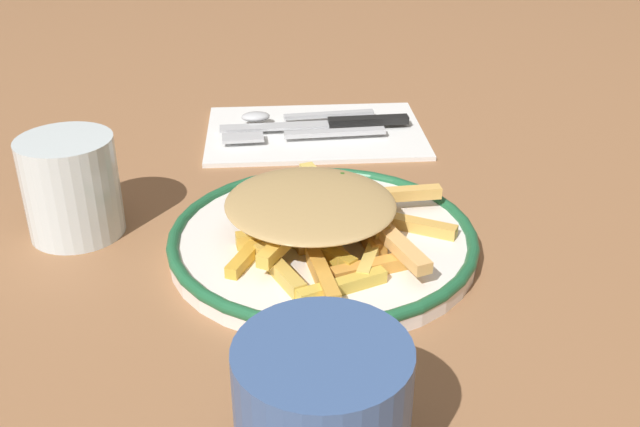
{
  "coord_description": "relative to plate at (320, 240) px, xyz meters",
  "views": [
    {
      "loc": [
        -0.52,
        -0.0,
        0.31
      ],
      "look_at": [
        0.0,
        0.0,
        0.03
      ],
      "focal_mm": 41.6,
      "sensor_mm": 36.0,
      "label": 1
    }
  ],
  "objects": [
    {
      "name": "ground_plane",
      "position": [
        0.0,
        0.0,
        -0.01
      ],
      "size": [
        2.6,
        2.6,
        0.0
      ],
      "primitive_type": "plane",
      "color": "#996843"
    },
    {
      "name": "plate",
      "position": [
        0.0,
        0.0,
        0.0
      ],
      "size": [
        0.25,
        0.25,
        0.02
      ],
      "color": "white",
      "rests_on": "ground_plane"
    },
    {
      "name": "fries_heap",
      "position": [
        -0.0,
        0.0,
        0.02
      ],
      "size": [
        0.2,
        0.21,
        0.04
      ],
      "color": "#DC9144",
      "rests_on": "plate"
    },
    {
      "name": "napkin",
      "position": [
        0.25,
        0.01,
        -0.01
      ],
      "size": [
        0.18,
        0.25,
        0.01
      ],
      "primitive_type": "cube",
      "rotation": [
        0.0,
        0.0,
        0.08
      ],
      "color": "white",
      "rests_on": "ground_plane"
    },
    {
      "name": "fork",
      "position": [
        0.22,
        0.02,
        0.0
      ],
      "size": [
        0.04,
        0.18,
        0.01
      ],
      "color": "silver",
      "rests_on": "napkin"
    },
    {
      "name": "knife",
      "position": [
        0.25,
        -0.01,
        0.0
      ],
      "size": [
        0.04,
        0.21,
        0.01
      ],
      "color": "black",
      "rests_on": "napkin"
    },
    {
      "name": "spoon",
      "position": [
        0.27,
        0.04,
        0.0
      ],
      "size": [
        0.04,
        0.15,
        0.01
      ],
      "color": "silver",
      "rests_on": "napkin"
    },
    {
      "name": "water_glass",
      "position": [
        0.03,
        0.21,
        0.03
      ],
      "size": [
        0.08,
        0.08,
        0.09
      ],
      "primitive_type": "cylinder",
      "color": "silver",
      "rests_on": "ground_plane"
    },
    {
      "name": "coffee_mug",
      "position": [
        -0.23,
        -0.0,
        0.03
      ],
      "size": [
        0.12,
        0.09,
        0.08
      ],
      "color": "#3C5A92",
      "rests_on": "ground_plane"
    }
  ]
}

